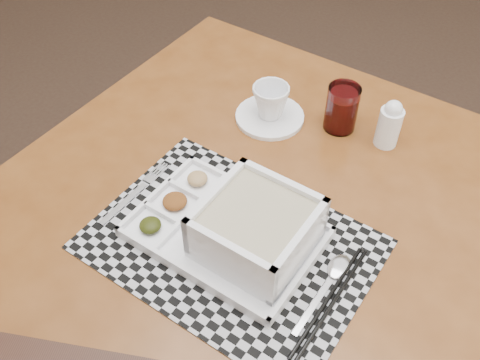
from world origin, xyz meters
name	(u,v)px	position (x,y,z in m)	size (l,w,h in m)	color
floor	(328,163)	(0.00, 0.00, 0.00)	(5.00, 5.00, 0.00)	#301F18
dining_table	(261,223)	(0.17, -0.86, 0.65)	(1.01, 1.01, 0.72)	#5B2E10
placemat	(231,244)	(0.17, -0.98, 0.72)	(0.48, 0.34, 0.00)	#ADADB5
serving_tray	(247,230)	(0.20, -0.97, 0.76)	(0.33, 0.24, 0.10)	white
fork	(136,191)	(-0.05, -0.97, 0.73)	(0.03, 0.19, 0.00)	silver
spoon	(335,272)	(0.35, -0.94, 0.73)	(0.04, 0.18, 0.01)	silver
chopsticks	(330,301)	(0.37, -1.00, 0.73)	(0.03, 0.24, 0.01)	black
saucer	(270,117)	(0.06, -0.65, 0.73)	(0.15, 0.15, 0.01)	white
cup	(270,101)	(0.06, -0.65, 0.77)	(0.08, 0.08, 0.07)	white
juice_glass	(341,110)	(0.20, -0.59, 0.77)	(0.07, 0.07, 0.10)	white
creamer_bottle	(390,124)	(0.31, -0.59, 0.77)	(0.05, 0.05, 0.11)	white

